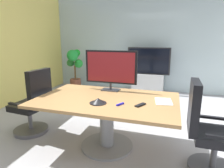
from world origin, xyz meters
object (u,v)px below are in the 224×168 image
conference_phone (98,101)px  remote_control (140,105)px  office_chair_left (33,107)px  office_chair_right (207,135)px  potted_plant (75,66)px  tv_monitor (111,68)px  wall_display_unit (148,78)px  conference_table (107,111)px

conference_phone → remote_control: bearing=7.6°
office_chair_left → office_chair_right: same height
potted_plant → conference_phone: bearing=-57.2°
tv_monitor → wall_display_unit: bearing=84.2°
conference_table → tv_monitor: 0.70m
wall_display_unit → remote_control: (0.31, -3.28, 0.31)m
conference_table → tv_monitor: (-0.08, 0.44, 0.54)m
potted_plant → conference_phone: 3.67m
office_chair_left → office_chair_right: size_ratio=1.00×
potted_plant → remote_control: 3.93m
conference_phone → remote_control: 0.54m
conference_phone → remote_control: size_ratio=1.29×
wall_display_unit → conference_phone: size_ratio=5.95×
conference_table → office_chair_right: bearing=-6.2°
office_chair_left → remote_control: (1.79, -0.19, 0.29)m
office_chair_right → tv_monitor: 1.62m
tv_monitor → potted_plant: 3.13m
wall_display_unit → remote_control: bearing=-84.6°
tv_monitor → conference_phone: bearing=-86.6°
remote_control → office_chair_left: bearing=-157.7°
tv_monitor → potted_plant: (-1.95, 2.42, -0.38)m
office_chair_left → remote_control: bearing=88.8°
conference_phone → tv_monitor: bearing=93.4°
office_chair_right → tv_monitor: tv_monitor is taller
tv_monitor → wall_display_unit: (0.27, 2.68, -0.66)m
potted_plant → remote_control: potted_plant is taller
office_chair_left → conference_phone: office_chair_left is taller
conference_table → potted_plant: bearing=125.4°
office_chair_left → remote_control: office_chair_left is taller
office_chair_right → tv_monitor: bearing=67.9°
tv_monitor → conference_phone: tv_monitor is taller
potted_plant → remote_control: (2.53, -3.01, 0.03)m
conference_table → remote_control: size_ratio=11.43×
conference_table → conference_phone: 0.31m
office_chair_left → conference_phone: (1.25, -0.26, 0.31)m
potted_plant → conference_phone: potted_plant is taller
office_chair_right → tv_monitor: (-1.37, 0.58, 0.64)m
office_chair_left → tv_monitor: size_ratio=1.30×
conference_table → tv_monitor: bearing=100.2°
wall_display_unit → potted_plant: size_ratio=1.06×
wall_display_unit → conference_phone: wall_display_unit is taller
conference_table → conference_phone: bearing=-99.7°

